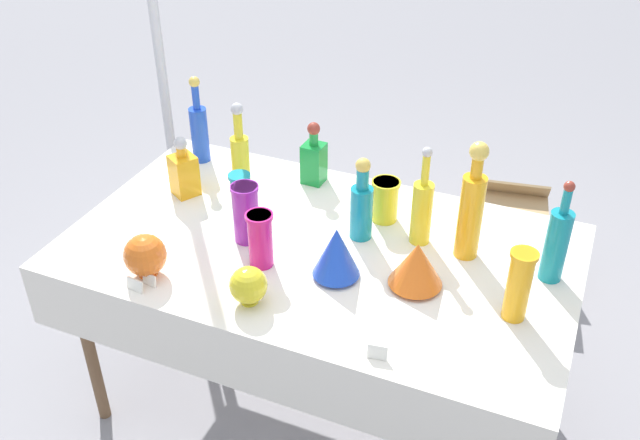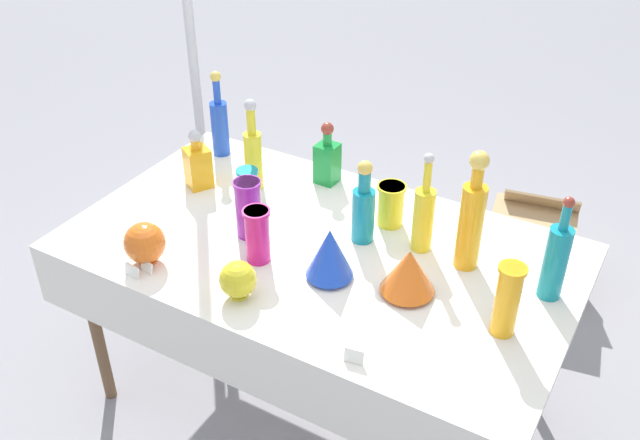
{
  "view_description": "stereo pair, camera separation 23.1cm",
  "coord_description": "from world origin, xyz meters",
  "px_view_note": "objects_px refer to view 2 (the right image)",
  "views": [
    {
      "loc": [
        0.75,
        -1.77,
        2.15
      ],
      "look_at": [
        0.0,
        0.0,
        0.86
      ],
      "focal_mm": 40.0,
      "sensor_mm": 36.0,
      "label": 1
    },
    {
      "loc": [
        0.96,
        -1.67,
        2.15
      ],
      "look_at": [
        0.0,
        0.0,
        0.86
      ],
      "focal_mm": 40.0,
      "sensor_mm": 36.0,
      "label": 2
    }
  ],
  "objects_px": {
    "slender_vase_0": "(257,234)",
    "round_bowl_1": "(238,279)",
    "tall_bottle_5": "(424,216)",
    "fluted_vase_0": "(409,271)",
    "square_decanter_1": "(327,159)",
    "tall_bottle_2": "(556,260)",
    "tall_bottle_4": "(471,218)",
    "round_bowl_0": "(145,243)",
    "tall_bottle_0": "(220,123)",
    "slender_vase_4": "(248,207)",
    "slender_vase_2": "(391,203)",
    "square_decanter_0": "(198,164)",
    "tall_bottle_1": "(363,208)",
    "slender_vase_1": "(248,189)",
    "cardboard_box_behind_left": "(527,251)",
    "slender_vase_3": "(508,298)",
    "canopy_pole": "(196,83)",
    "fluted_vase_1": "(330,253)",
    "cardboard_box_behind_right": "(365,243)",
    "tall_bottle_3": "(253,153)"
  },
  "relations": [
    {
      "from": "slender_vase_0",
      "to": "slender_vase_4",
      "type": "relative_size",
      "value": 0.91
    },
    {
      "from": "slender_vase_3",
      "to": "tall_bottle_2",
      "type": "bearing_deg",
      "value": 72.63
    },
    {
      "from": "slender_vase_3",
      "to": "round_bowl_0",
      "type": "height_order",
      "value": "slender_vase_3"
    },
    {
      "from": "fluted_vase_0",
      "to": "round_bowl_0",
      "type": "bearing_deg",
      "value": -160.82
    },
    {
      "from": "tall_bottle_4",
      "to": "slender_vase_0",
      "type": "height_order",
      "value": "tall_bottle_4"
    },
    {
      "from": "tall_bottle_2",
      "to": "tall_bottle_0",
      "type": "bearing_deg",
      "value": 170.46
    },
    {
      "from": "tall_bottle_4",
      "to": "slender_vase_3",
      "type": "height_order",
      "value": "tall_bottle_4"
    },
    {
      "from": "tall_bottle_0",
      "to": "tall_bottle_2",
      "type": "distance_m",
      "value": 1.41
    },
    {
      "from": "slender_vase_0",
      "to": "round_bowl_1",
      "type": "relative_size",
      "value": 1.55
    },
    {
      "from": "round_bowl_0",
      "to": "cardboard_box_behind_left",
      "type": "height_order",
      "value": "round_bowl_0"
    },
    {
      "from": "tall_bottle_0",
      "to": "round_bowl_0",
      "type": "height_order",
      "value": "tall_bottle_0"
    },
    {
      "from": "tall_bottle_0",
      "to": "round_bowl_0",
      "type": "relative_size",
      "value": 2.49
    },
    {
      "from": "tall_bottle_1",
      "to": "slender_vase_4",
      "type": "relative_size",
      "value": 1.44
    },
    {
      "from": "slender_vase_4",
      "to": "round_bowl_1",
      "type": "bearing_deg",
      "value": -61.16
    },
    {
      "from": "tall_bottle_4",
      "to": "square_decanter_1",
      "type": "xyz_separation_m",
      "value": [
        -0.64,
        0.24,
        -0.08
      ]
    },
    {
      "from": "slender_vase_3",
      "to": "round_bowl_1",
      "type": "distance_m",
      "value": 0.78
    },
    {
      "from": "fluted_vase_0",
      "to": "slender_vase_0",
      "type": "bearing_deg",
      "value": -169.94
    },
    {
      "from": "tall_bottle_5",
      "to": "slender_vase_2",
      "type": "xyz_separation_m",
      "value": [
        -0.15,
        0.08,
        -0.04
      ]
    },
    {
      "from": "tall_bottle_2",
      "to": "slender_vase_1",
      "type": "height_order",
      "value": "tall_bottle_2"
    },
    {
      "from": "tall_bottle_5",
      "to": "fluted_vase_0",
      "type": "distance_m",
      "value": 0.25
    },
    {
      "from": "fluted_vase_1",
      "to": "tall_bottle_5",
      "type": "bearing_deg",
      "value": 57.15
    },
    {
      "from": "tall_bottle_4",
      "to": "slender_vase_0",
      "type": "distance_m",
      "value": 0.67
    },
    {
      "from": "tall_bottle_3",
      "to": "cardboard_box_behind_left",
      "type": "bearing_deg",
      "value": 47.21
    },
    {
      "from": "tall_bottle_3",
      "to": "slender_vase_0",
      "type": "height_order",
      "value": "tall_bottle_3"
    },
    {
      "from": "tall_bottle_1",
      "to": "slender_vase_1",
      "type": "xyz_separation_m",
      "value": [
        -0.43,
        -0.04,
        -0.03
      ]
    },
    {
      "from": "fluted_vase_1",
      "to": "canopy_pole",
      "type": "xyz_separation_m",
      "value": [
        -1.16,
        0.82,
        0.01
      ]
    },
    {
      "from": "tall_bottle_1",
      "to": "cardboard_box_behind_right",
      "type": "xyz_separation_m",
      "value": [
        -0.35,
        0.75,
        -0.73
      ]
    },
    {
      "from": "fluted_vase_1",
      "to": "canopy_pole",
      "type": "relative_size",
      "value": 0.08
    },
    {
      "from": "tall_bottle_3",
      "to": "fluted_vase_0",
      "type": "height_order",
      "value": "tall_bottle_3"
    },
    {
      "from": "square_decanter_1",
      "to": "round_bowl_0",
      "type": "distance_m",
      "value": 0.77
    },
    {
      "from": "tall_bottle_0",
      "to": "canopy_pole",
      "type": "distance_m",
      "value": 0.51
    },
    {
      "from": "fluted_vase_1",
      "to": "round_bowl_0",
      "type": "distance_m",
      "value": 0.59
    },
    {
      "from": "slender_vase_1",
      "to": "slender_vase_2",
      "type": "bearing_deg",
      "value": 19.9
    },
    {
      "from": "slender_vase_1",
      "to": "canopy_pole",
      "type": "bearing_deg",
      "value": 139.1
    },
    {
      "from": "slender_vase_1",
      "to": "cardboard_box_behind_left",
      "type": "relative_size",
      "value": 0.37
    },
    {
      "from": "tall_bottle_1",
      "to": "slender_vase_3",
      "type": "bearing_deg",
      "value": -20.68
    },
    {
      "from": "tall_bottle_5",
      "to": "cardboard_box_behind_left",
      "type": "relative_size",
      "value": 0.8
    },
    {
      "from": "square_decanter_0",
      "to": "slender_vase_4",
      "type": "xyz_separation_m",
      "value": [
        0.35,
        -0.17,
        0.02
      ]
    },
    {
      "from": "slender_vase_3",
      "to": "slender_vase_2",
      "type": "bearing_deg",
      "value": 146.41
    },
    {
      "from": "slender_vase_1",
      "to": "slender_vase_3",
      "type": "distance_m",
      "value": 1.0
    },
    {
      "from": "cardboard_box_behind_left",
      "to": "slender_vase_0",
      "type": "bearing_deg",
      "value": -114.42
    },
    {
      "from": "tall_bottle_1",
      "to": "slender_vase_1",
      "type": "relative_size",
      "value": 1.83
    },
    {
      "from": "square_decanter_1",
      "to": "round_bowl_1",
      "type": "height_order",
      "value": "square_decanter_1"
    },
    {
      "from": "square_decanter_1",
      "to": "tall_bottle_2",
      "type": "bearing_deg",
      "value": -15.53
    },
    {
      "from": "tall_bottle_0",
      "to": "cardboard_box_behind_left",
      "type": "bearing_deg",
      "value": 34.87
    },
    {
      "from": "slender_vase_3",
      "to": "cardboard_box_behind_right",
      "type": "xyz_separation_m",
      "value": [
        -0.9,
        0.96,
        -0.73
      ]
    },
    {
      "from": "tall_bottle_2",
      "to": "fluted_vase_0",
      "type": "height_order",
      "value": "tall_bottle_2"
    },
    {
      "from": "slender_vase_2",
      "to": "fluted_vase_0",
      "type": "relative_size",
      "value": 0.92
    },
    {
      "from": "tall_bottle_4",
      "to": "tall_bottle_5",
      "type": "distance_m",
      "value": 0.17
    },
    {
      "from": "tall_bottle_0",
      "to": "fluted_vase_1",
      "type": "xyz_separation_m",
      "value": [
        0.78,
        -0.49,
        -0.04
      ]
    }
  ]
}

